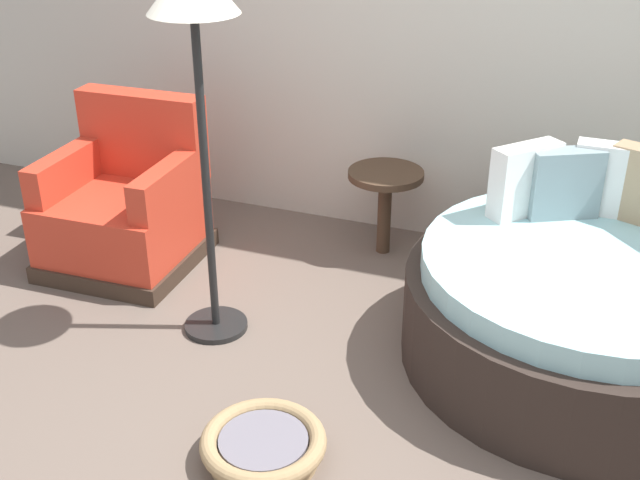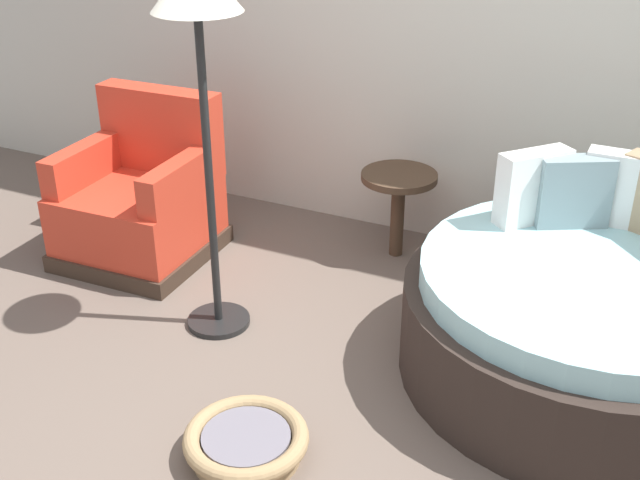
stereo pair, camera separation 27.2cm
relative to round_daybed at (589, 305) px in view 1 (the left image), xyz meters
The scene contains 6 objects.
ground_plane 1.49m from the round_daybed, 138.88° to the right, with size 8.00×8.00×0.02m, color #66564C.
round_daybed is the anchor object (origin of this frame).
red_armchair 2.57m from the round_daybed, behind, with size 0.83×0.83×0.94m.
pet_basket 1.66m from the round_daybed, 133.59° to the right, with size 0.51×0.51×0.13m.
side_table 1.41m from the round_daybed, 149.72° to the left, with size 0.44×0.44×0.52m.
floor_lamp 2.19m from the round_daybed, 167.17° to the right, with size 0.40×0.40×1.82m.
Camera 1 is at (1.04, -2.44, 2.26)m, focal length 44.64 mm.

